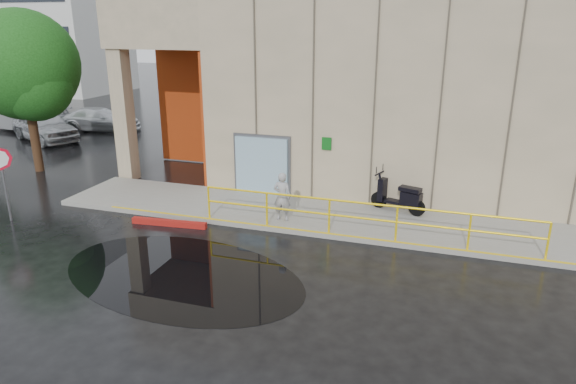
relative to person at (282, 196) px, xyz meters
name	(u,v)px	position (x,y,z in m)	size (l,w,h in m)	color
ground	(172,268)	(-1.71, -3.68, -0.90)	(120.00, 120.00, 0.00)	black
sidewalk	(361,221)	(2.29, 0.82, -0.83)	(20.00, 3.00, 0.15)	gray
building	(423,68)	(3.39, 7.31, 3.30)	(20.00, 10.17, 8.00)	gray
guardrail	(362,219)	(2.54, -0.53, -0.23)	(9.56, 0.06, 1.03)	yellow
distant_building	(45,3)	(-29.71, 24.30, 6.60)	(12.00, 8.08, 15.00)	silver
person	(282,196)	(0.00, 0.00, 0.00)	(0.55, 0.36, 1.51)	#9E9DA2
scooter	(399,187)	(3.29, 1.81, 0.06)	(1.88, 1.12, 1.42)	black
stop_sign	(1,167)	(-8.21, -2.35, 0.83)	(0.52, 0.54, 2.36)	#59595E
red_curb	(169,223)	(-3.26, -1.18, -0.81)	(2.40, 0.18, 0.18)	maroon
puddle	(181,274)	(-1.32, -3.92, -0.90)	(6.58, 4.05, 0.01)	black
car_a	(45,126)	(-15.51, 7.28, -0.10)	(1.89, 4.69, 1.60)	#A8ACB0
car_b	(14,118)	(-19.17, 8.94, -0.19)	(1.51, 4.34, 1.43)	silver
car_c	(100,119)	(-14.44, 10.39, -0.26)	(1.81, 4.46, 1.29)	silver
tree_near	(26,70)	(-11.44, 2.50, 3.24)	(4.30, 4.30, 6.47)	#311F10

